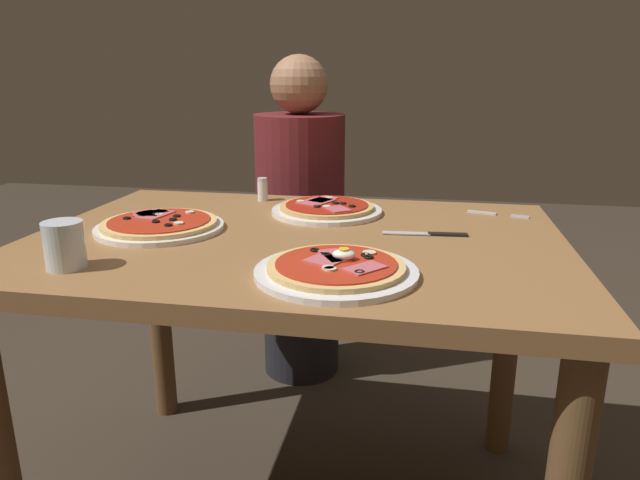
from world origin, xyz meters
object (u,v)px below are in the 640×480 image
(pizza_foreground, at_px, (336,269))
(pizza_across_right, at_px, (160,225))
(water_glass_near, at_px, (65,248))
(salt_shaker, at_px, (263,189))
(dining_table, at_px, (296,283))
(fork, at_px, (493,214))
(knife, at_px, (431,234))
(diner_person, at_px, (300,230))
(pizza_across_left, at_px, (327,209))

(pizza_foreground, distance_m, pizza_across_right, 0.52)
(water_glass_near, height_order, salt_shaker, water_glass_near)
(water_glass_near, bearing_deg, pizza_foreground, 5.89)
(dining_table, relative_size, fork, 7.78)
(knife, relative_size, salt_shaker, 2.92)
(pizza_across_right, distance_m, fork, 0.85)
(water_glass_near, bearing_deg, fork, 34.88)
(pizza_foreground, relative_size, fork, 1.96)
(dining_table, distance_m, pizza_across_right, 0.35)
(fork, relative_size, diner_person, 0.13)
(fork, bearing_deg, dining_table, -147.79)
(salt_shaker, bearing_deg, diner_person, 86.71)
(salt_shaker, bearing_deg, dining_table, -63.01)
(knife, distance_m, salt_shaker, 0.56)
(fork, bearing_deg, salt_shaker, 175.06)
(water_glass_near, bearing_deg, pizza_across_right, 79.72)
(knife, bearing_deg, diner_person, 123.92)
(water_glass_near, xyz_separation_m, diner_person, (0.23, 1.05, -0.24))
(pizza_across_left, xyz_separation_m, diner_person, (-0.19, 0.52, -0.21))
(water_glass_near, relative_size, fork, 0.59)
(diner_person, bearing_deg, pizza_across_right, 76.96)
(fork, height_order, diner_person, diner_person)
(pizza_foreground, bearing_deg, diner_person, 106.19)
(pizza_foreground, bearing_deg, fork, 58.28)
(dining_table, xyz_separation_m, water_glass_near, (-0.38, -0.30, 0.16))
(water_glass_near, xyz_separation_m, fork, (0.85, 0.59, -0.04))
(pizza_across_left, distance_m, fork, 0.44)
(pizza_foreground, xyz_separation_m, fork, (0.33, 0.54, -0.01))
(pizza_foreground, xyz_separation_m, pizza_across_left, (-0.10, 0.48, -0.00))
(dining_table, bearing_deg, pizza_across_left, 81.95)
(dining_table, height_order, diner_person, diner_person)
(pizza_across_right, distance_m, diner_person, 0.81)
(dining_table, bearing_deg, pizza_across_right, -178.61)
(pizza_across_right, height_order, salt_shaker, salt_shaker)
(pizza_across_right, distance_m, knife, 0.64)
(pizza_across_left, height_order, water_glass_near, water_glass_near)
(dining_table, distance_m, diner_person, 0.77)
(pizza_across_right, height_order, diner_person, diner_person)
(pizza_foreground, distance_m, diner_person, 1.06)
(pizza_foreground, distance_m, knife, 0.35)
(dining_table, height_order, pizza_foreground, pizza_foreground)
(pizza_across_right, bearing_deg, diner_person, 76.96)
(dining_table, height_order, pizza_across_right, pizza_across_right)
(dining_table, distance_m, pizza_foreground, 0.31)
(water_glass_near, xyz_separation_m, knife, (0.69, 0.36, -0.04))
(pizza_across_right, relative_size, knife, 1.54)
(dining_table, distance_m, pizza_across_left, 0.26)
(knife, bearing_deg, water_glass_near, -152.32)
(pizza_across_right, bearing_deg, pizza_foreground, -27.08)
(diner_person, bearing_deg, pizza_across_left, 109.85)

